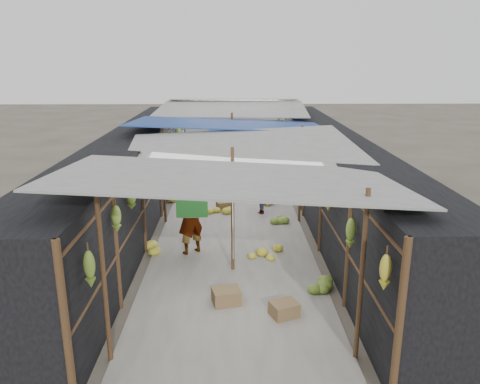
{
  "coord_description": "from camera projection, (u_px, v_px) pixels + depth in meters",
  "views": [
    {
      "loc": [
        -0.01,
        -5.94,
        4.26
      ],
      "look_at": [
        0.18,
        4.56,
        1.25
      ],
      "focal_mm": 35.0,
      "sensor_mm": 36.0,
      "label": 1
    }
  ],
  "objects": [
    {
      "name": "shopper_blue",
      "position": [
        236.0,
        169.0,
        15.45
      ],
      "size": [
        0.76,
        0.61,
        1.46
      ],
      "primitive_type": "imported",
      "rotation": [
        0.0,
        0.0,
        -0.09
      ],
      "color": "#1D3895",
      "rests_on": "ground"
    },
    {
      "name": "aisle_slab",
      "position": [
        232.0,
        215.0,
        13.12
      ],
      "size": [
        3.6,
        16.0,
        0.02
      ],
      "primitive_type": "cube",
      "color": "#9E998E",
      "rests_on": "ground"
    },
    {
      "name": "black_basin",
      "position": [
        256.0,
        179.0,
        16.73
      ],
      "size": [
        0.6,
        0.6,
        0.18
      ],
      "primitive_type": "cylinder",
      "color": "black",
      "rests_on": "ground"
    },
    {
      "name": "market_canopy",
      "position": [
        233.0,
        129.0,
        12.78
      ],
      "size": [
        5.62,
        15.2,
        2.77
      ],
      "color": "brown",
      "rests_on": "ground"
    },
    {
      "name": "floor_bananas",
      "position": [
        237.0,
        212.0,
        12.94
      ],
      "size": [
        4.01,
        8.65,
        0.35
      ],
      "color": "gold",
      "rests_on": "ground"
    },
    {
      "name": "crate_mid",
      "position": [
        284.0,
        310.0,
        7.96
      ],
      "size": [
        0.55,
        0.5,
        0.27
      ],
      "primitive_type": "cube",
      "rotation": [
        0.0,
        0.0,
        0.39
      ],
      "color": "olive",
      "rests_on": "ground"
    },
    {
      "name": "vendor_elderly",
      "position": [
        190.0,
        218.0,
        10.37
      ],
      "size": [
        0.75,
        0.7,
        1.71
      ],
      "primitive_type": "imported",
      "rotation": [
        0.0,
        0.0,
        3.77
      ],
      "color": "white",
      "rests_on": "ground"
    },
    {
      "name": "stall_left",
      "position": [
        134.0,
        176.0,
        12.76
      ],
      "size": [
        1.4,
        15.0,
        2.3
      ],
      "primitive_type": "cube",
      "color": "black",
      "rests_on": "ground"
    },
    {
      "name": "vendor_seated",
      "position": [
        261.0,
        198.0,
        13.14
      ],
      "size": [
        0.62,
        0.72,
        0.97
      ],
      "primitive_type": "imported",
      "rotation": [
        0.0,
        0.0,
        -1.07
      ],
      "color": "#514C46",
      "rests_on": "ground"
    },
    {
      "name": "ground",
      "position": [
        234.0,
        359.0,
        6.88
      ],
      "size": [
        80.0,
        80.0,
        0.0
      ],
      "primitive_type": "plane",
      "color": "#6B6356",
      "rests_on": "ground"
    },
    {
      "name": "hanging_bananas",
      "position": [
        235.0,
        157.0,
        12.53
      ],
      "size": [
        3.96,
        14.24,
        0.73
      ],
      "color": "olive",
      "rests_on": "ground"
    },
    {
      "name": "crate_back",
      "position": [
        224.0,
        206.0,
        13.62
      ],
      "size": [
        0.47,
        0.42,
        0.25
      ],
      "primitive_type": "cube",
      "rotation": [
        0.0,
        0.0,
        0.3
      ],
      "color": "olive",
      "rests_on": "ground"
    },
    {
      "name": "stall_right",
      "position": [
        330.0,
        176.0,
        12.85
      ],
      "size": [
        1.4,
        15.0,
        2.3
      ],
      "primitive_type": "cube",
      "color": "black",
      "rests_on": "ground"
    },
    {
      "name": "crate_near",
      "position": [
        226.0,
        297.0,
        8.37
      ],
      "size": [
        0.56,
        0.49,
        0.29
      ],
      "primitive_type": "cube",
      "rotation": [
        0.0,
        0.0,
        0.23
      ],
      "color": "olive",
      "rests_on": "ground"
    }
  ]
}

